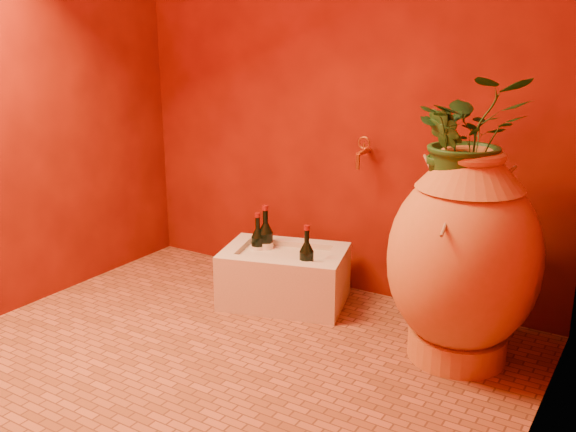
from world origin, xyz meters
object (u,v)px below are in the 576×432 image
Objects in this scene: amphora at (463,258)px; wine_bottle_c at (258,248)px; wine_bottle_b at (307,263)px; stone_basin at (284,277)px; wall_tap at (363,151)px; wine_bottle_a at (266,245)px.

amphora is 3.07× the size of wine_bottle_c.
wine_bottle_b is 1.02× the size of wine_bottle_c.
wine_bottle_c reaches higher than stone_basin.
wall_tap reaches higher than stone_basin.
wine_bottle_a is 1.10× the size of wine_bottle_b.
wine_bottle_c is at bearing 168.58° from wine_bottle_b.
stone_basin is 0.22m from wine_bottle_c.
amphora reaches higher than wall_tap.
wine_bottle_c is at bearing 177.33° from stone_basin.
wine_bottle_c is (-1.14, 0.11, -0.19)m from amphora.
amphora is at bearing -5.33° from wine_bottle_c.
amphora is 0.84m from wall_tap.
wine_bottle_b is at bearing 177.35° from amphora.
amphora is 3.01× the size of wine_bottle_b.
stone_basin is 4.51× the size of wall_tap.
wall_tap is at bearing 69.36° from wine_bottle_b.
amphora is at bearing -29.67° from wall_tap.
stone_basin is at bearing -136.69° from wall_tap.
wine_bottle_b is at bearing -18.04° from wine_bottle_a.
wall_tap reaches higher than wine_bottle_c.
stone_basin is at bearing 160.13° from wine_bottle_b.
amphora is 5.80× the size of wall_tap.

